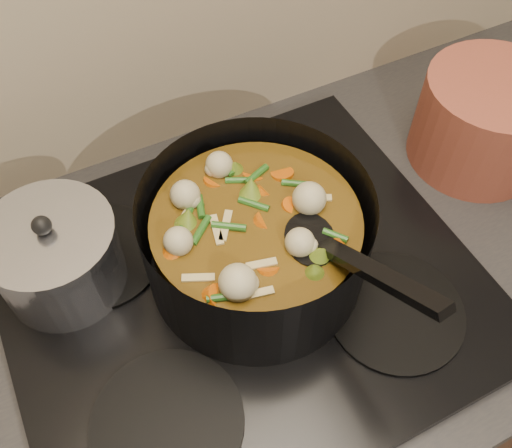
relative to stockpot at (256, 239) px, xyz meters
name	(u,v)px	position (x,y,z in m)	size (l,w,h in m)	color
counter	(247,402)	(-0.03, -0.01, -0.54)	(2.64, 0.64, 0.91)	brown
stovetop	(242,286)	(-0.03, -0.01, -0.08)	(0.62, 0.54, 0.03)	black
stockpot	(256,239)	(0.00, 0.00, 0.00)	(0.31, 0.40, 0.21)	black
saucepan	(57,257)	(-0.24, 0.10, -0.01)	(0.17, 0.17, 0.14)	silver
terracotta_crock	(485,121)	(0.42, 0.05, -0.01)	(0.21, 0.21, 0.15)	brown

